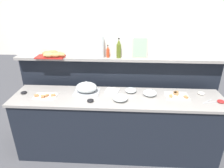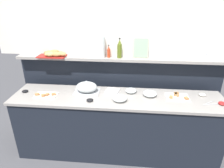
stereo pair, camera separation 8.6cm
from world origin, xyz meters
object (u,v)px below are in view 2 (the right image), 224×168
Objects in this scene: sandwich_platter_front at (177,97)px; condiment_bowl_dark at (25,91)px; condiment_bowl_cream at (202,95)px; salt_shaker at (206,57)px; serving_cloche at (87,87)px; napkin_stack at (112,91)px; bread_basket at (54,54)px; glass_bowl_small at (131,91)px; framed_picture at (141,48)px; pepper_shaker at (209,57)px; glass_bowl_medium at (120,98)px; sandwich_platter_side at (46,95)px; glass_bowl_large at (150,94)px; condiment_bowl_teal at (90,100)px; olive_oil_bottle at (119,49)px; condiment_bowl_red at (222,103)px; hot_sauce_bottle at (109,52)px; serving_tongs at (209,104)px; water_carafe at (102,47)px.

condiment_bowl_dark is (-2.05, -0.04, 0.00)m from sandwich_platter_front.
salt_shaker reaches higher than condiment_bowl_cream.
salt_shaker reaches higher than serving_cloche.
serving_cloche is at bearing -173.87° from napkin_stack.
bread_basket is (-0.51, 0.28, 0.37)m from serving_cloche.
glass_bowl_small is 0.61m from framed_picture.
pepper_shaker reaches higher than condiment_bowl_cream.
napkin_stack is (-0.11, 0.23, -0.02)m from glass_bowl_medium.
sandwich_platter_side is 0.85× the size of serving_cloche.
sandwich_platter_side is 0.98m from glass_bowl_medium.
condiment_bowl_teal is (-0.76, -0.21, -0.02)m from glass_bowl_large.
pepper_shaker is at bearing 11.72° from napkin_stack.
olive_oil_bottle is (-0.78, 0.34, 0.52)m from sandwich_platter_front.
olive_oil_bottle reaches higher than condiment_bowl_red.
glass_bowl_medium is 2.06× the size of condiment_bowl_cream.
condiment_bowl_red is 1.59m from hot_sauce_bottle.
olive_oil_bottle reaches higher than bread_basket.
napkin_stack is at bearing 172.52° from glass_bowl_large.
condiment_bowl_teal is 1.47m from serving_tongs.
condiment_bowl_teal is at bearing -107.90° from hot_sauce_bottle.
framed_picture is at bearing 177.61° from pepper_shaker.
sandwich_platter_side is 1.65× the size of hot_sauce_bottle.
hot_sauce_bottle is (-0.19, 0.51, 0.45)m from glass_bowl_medium.
condiment_bowl_cream is at bearing 5.83° from glass_bowl_large.
serving_cloche is 2.00× the size of napkin_stack.
glass_bowl_large is 0.61× the size of water_carafe.
serving_tongs is at bearing -21.80° from sandwich_platter_front.
glass_bowl_medium is 1.31m from condiment_bowl_dark.
napkin_stack is (0.26, 0.28, -0.00)m from condiment_bowl_teal.
condiment_bowl_cream is at bearing 12.27° from glass_bowl_medium.
water_carafe is (-0.68, 0.33, 0.53)m from glass_bowl_large.
glass_bowl_small is 1.90× the size of condiment_bowl_dark.
glass_bowl_small is 0.83× the size of serving_tongs.
glass_bowl_large is 0.51m from napkin_stack.
condiment_bowl_red is at bearing -0.68° from sandwich_platter_side.
glass_bowl_large is at bearing 4.93° from sandwich_platter_side.
glass_bowl_small is at bearing 168.71° from condiment_bowl_red.
sandwich_platter_front is 0.35m from glass_bowl_large.
sandwich_platter_side reaches higher than condiment_bowl_cream.
sandwich_platter_front is at bearing 12.03° from glass_bowl_medium.
condiment_bowl_dark is at bearing -171.17° from salt_shaker.
napkin_stack is 1.39m from pepper_shaker.
bread_basket is at bearing -179.39° from salt_shaker.
glass_bowl_medium reaches higher than serving_tongs.
framed_picture reaches higher than glass_bowl_small.
serving_tongs is at bearing -93.71° from salt_shaker.
condiment_bowl_teal is 0.47× the size of serving_tongs.
glass_bowl_small is 0.25m from napkin_stack.
framed_picture is at bearing 142.27° from sandwich_platter_front.
serving_tongs is at bearing -2.46° from condiment_bowl_dark.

